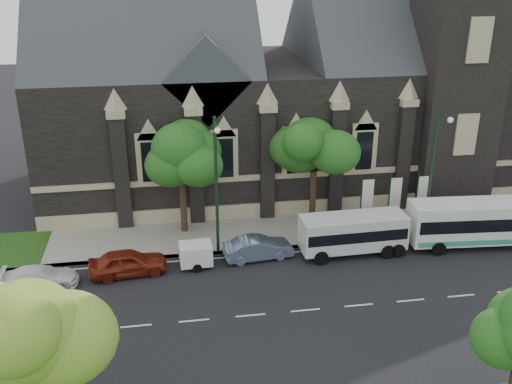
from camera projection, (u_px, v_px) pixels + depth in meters
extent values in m
plane|color=black|center=(305.00, 310.00, 31.31)|extent=(160.00, 160.00, 0.00)
cube|color=gray|center=(273.00, 232.00, 39.95)|extent=(80.00, 5.00, 0.15)
cube|color=black|center=(299.00, 121.00, 47.76)|extent=(40.00, 15.00, 10.00)
cube|color=#32363B|center=(147.00, 64.00, 44.08)|extent=(16.00, 15.00, 15.00)
cube|color=#32363B|center=(420.00, 56.00, 47.30)|extent=(20.00, 15.00, 15.00)
cube|color=#32363B|center=(204.00, 74.00, 40.56)|extent=(6.00, 6.00, 6.00)
cube|color=black|center=(453.00, 84.00, 42.21)|extent=(5.50, 5.50, 18.00)
cube|color=tan|center=(322.00, 173.00, 41.57)|extent=(40.00, 0.22, 0.40)
cube|color=tan|center=(320.00, 206.00, 42.57)|extent=(40.00, 0.25, 1.20)
cube|color=black|center=(296.00, 154.00, 40.54)|extent=(1.20, 0.12, 2.80)
sphere|color=olive|center=(19.00, 338.00, 18.96)|extent=(4.16, 4.16, 4.16)
sphere|color=olive|center=(45.00, 303.00, 19.49)|extent=(3.12, 3.12, 3.12)
cylinder|color=black|center=(313.00, 198.00, 40.56)|extent=(0.44, 0.44, 3.96)
sphere|color=#205A1C|center=(315.00, 148.00, 39.16)|extent=(3.84, 3.84, 3.84)
sphere|color=#205A1C|center=(323.00, 134.00, 39.64)|extent=(2.88, 2.88, 2.88)
cylinder|color=black|center=(183.00, 206.00, 39.25)|extent=(0.44, 0.44, 3.96)
sphere|color=#205A1C|center=(181.00, 156.00, 37.87)|extent=(3.68, 3.68, 3.68)
sphere|color=#205A1C|center=(190.00, 142.00, 38.33)|extent=(2.76, 2.76, 2.76)
cylinder|color=#15301C|center=(431.00, 175.00, 37.70)|extent=(0.20, 0.20, 9.00)
cylinder|color=#15301C|center=(445.00, 115.00, 35.36)|extent=(0.10, 1.60, 0.10)
sphere|color=silver|center=(450.00, 120.00, 34.67)|extent=(0.36, 0.36, 0.36)
cylinder|color=#15301C|center=(216.00, 187.00, 35.65)|extent=(0.20, 0.20, 9.00)
cylinder|color=#15301C|center=(216.00, 125.00, 33.31)|extent=(0.10, 1.60, 0.10)
sphere|color=silver|center=(217.00, 131.00, 32.62)|extent=(0.36, 0.36, 0.36)
cylinder|color=#15301C|center=(361.00, 203.00, 39.63)|extent=(0.10, 0.10, 4.00)
cube|color=white|center=(368.00, 195.00, 39.46)|extent=(0.80, 0.04, 2.20)
cylinder|color=#15301C|center=(389.00, 201.00, 39.92)|extent=(0.10, 0.10, 4.00)
cube|color=white|center=(396.00, 193.00, 39.76)|extent=(0.80, 0.04, 2.20)
cylinder|color=#15301C|center=(416.00, 200.00, 40.21)|extent=(0.10, 0.10, 4.00)
cube|color=white|center=(423.00, 191.00, 40.05)|extent=(0.80, 0.04, 2.20)
cube|color=white|center=(490.00, 220.00, 37.64)|extent=(10.71, 2.98, 2.63)
cube|color=black|center=(490.00, 218.00, 37.59)|extent=(10.29, 2.99, 0.86)
cube|color=#369575|center=(488.00, 234.00, 38.03)|extent=(10.29, 2.98, 0.35)
cylinder|color=black|center=(439.00, 249.00, 36.84)|extent=(0.92, 0.35, 0.90)
cylinder|color=black|center=(426.00, 233.00, 38.87)|extent=(0.92, 0.35, 0.90)
cube|color=silver|center=(353.00, 232.00, 36.69)|extent=(6.76, 2.29, 2.14)
cube|color=black|center=(353.00, 231.00, 36.66)|extent=(6.49, 2.32, 0.72)
cylinder|color=black|center=(321.00, 258.00, 35.74)|extent=(0.91, 0.30, 0.90)
cylinder|color=black|center=(312.00, 242.00, 37.65)|extent=(0.91, 0.30, 0.90)
cylinder|color=black|center=(388.00, 252.00, 36.49)|extent=(0.91, 0.30, 0.90)
cylinder|color=black|center=(376.00, 237.00, 38.40)|extent=(0.91, 0.30, 0.90)
cylinder|color=black|center=(398.00, 251.00, 36.60)|extent=(0.91, 0.30, 0.90)
cylinder|color=black|center=(385.00, 236.00, 38.51)|extent=(0.91, 0.30, 0.90)
cube|color=silver|center=(196.00, 254.00, 35.36)|extent=(2.01, 1.55, 1.27)
cylinder|color=black|center=(197.00, 268.00, 34.93)|extent=(0.55, 0.22, 0.55)
cylinder|color=black|center=(195.00, 257.00, 36.25)|extent=(0.55, 0.22, 0.55)
cylinder|color=black|center=(216.00, 257.00, 35.73)|extent=(1.17, 0.13, 0.08)
imported|color=slate|center=(258.00, 248.00, 36.37)|extent=(4.50, 2.00, 1.43)
imported|color=maroon|center=(128.00, 263.00, 34.55)|extent=(4.77, 2.37, 1.56)
imported|color=white|center=(40.00, 277.00, 33.31)|extent=(4.30, 1.80, 1.24)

